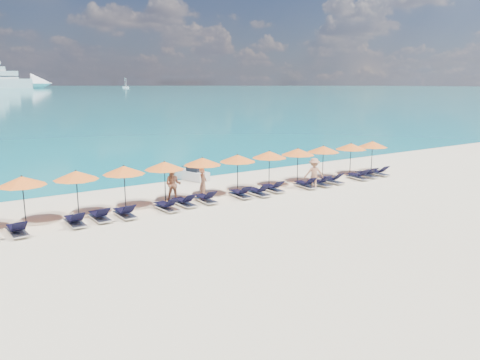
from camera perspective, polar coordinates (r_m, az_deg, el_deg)
ground at (r=22.77m, az=4.20°, el=-4.24°), size 1400.00×1400.00×0.00m
sailboat_near at (r=583.59m, az=-13.68°, el=10.94°), size 6.27×2.09×11.50m
sailboat_far at (r=620.15m, az=-13.81°, el=10.97°), size 6.84×2.28×12.55m
jetski at (r=30.89m, az=-5.84°, el=0.68°), size 1.52×2.61×0.87m
beachgoer_a at (r=25.88m, az=-4.52°, el=-0.37°), size 0.72×0.72×1.69m
beachgoer_b at (r=25.40m, az=-8.15°, el=-0.54°), size 1.01×0.94×1.81m
beachgoer_c at (r=28.54m, az=9.00°, el=0.83°), size 1.31×1.07×1.85m
umbrella_1 at (r=22.77m, az=-25.04°, el=-0.11°), size 2.10×2.10×2.28m
umbrella_2 at (r=23.23m, az=-19.36°, el=0.55°), size 2.10×2.10×2.28m
umbrella_3 at (r=23.92m, az=-13.97°, el=1.18°), size 2.10×2.10×2.28m
umbrella_4 at (r=24.81m, az=-9.20°, el=1.75°), size 2.10×2.10×2.28m
umbrella_5 at (r=25.87m, az=-4.60°, el=2.27°), size 2.10×2.10×2.28m
umbrella_6 at (r=26.86m, az=-0.30°, el=2.66°), size 2.10×2.10×2.28m
umbrella_7 at (r=28.31m, az=3.60°, el=3.11°), size 2.10×2.10×2.28m
umbrella_8 at (r=29.63m, az=7.07°, el=3.43°), size 2.10×2.10×2.28m
umbrella_9 at (r=31.10m, az=10.13°, el=3.73°), size 2.10×2.10×2.28m
umbrella_10 at (r=32.81m, az=13.38°, el=4.01°), size 2.10×2.10×2.28m
umbrella_11 at (r=34.36m, az=15.86°, el=4.21°), size 2.10×2.10×2.28m
lounger_2 at (r=21.77m, az=-25.52°, el=-5.50°), size 0.71×1.73×0.66m
lounger_3 at (r=22.19m, az=-19.48°, el=-4.69°), size 0.64×1.71×0.66m
lounger_4 at (r=22.63m, az=-16.74°, el=-4.20°), size 0.65×1.71×0.66m
lounger_5 at (r=22.84m, az=-13.86°, el=-3.89°), size 0.66×1.72×0.66m
lounger_6 at (r=23.65m, az=-8.97°, el=-3.16°), size 0.77×1.75×0.66m
lounger_7 at (r=24.36m, az=-6.81°, el=-2.65°), size 0.74×1.74×0.66m
lounger_8 at (r=24.96m, az=-4.21°, el=-2.25°), size 0.64×1.71×0.66m
lounger_9 at (r=25.99m, az=0.03°, el=-1.65°), size 0.70×1.73×0.66m
lounger_10 at (r=26.43m, az=2.24°, el=-1.43°), size 0.62×1.70×0.66m
lounger_11 at (r=27.43m, az=4.01°, el=-0.96°), size 0.67×1.72×0.66m
lounger_12 at (r=28.63m, az=7.99°, el=-0.51°), size 0.77×1.75×0.66m
lounger_13 at (r=29.28m, az=9.68°, el=-0.29°), size 0.69×1.72×0.66m
lounger_14 at (r=30.19m, az=11.11°, el=0.02°), size 0.74×1.74×0.66m
lounger_15 at (r=31.80m, az=14.17°, el=0.47°), size 0.79×1.75×0.66m
lounger_16 at (r=32.64m, az=15.17°, el=0.70°), size 0.69×1.72×0.66m
lounger_17 at (r=33.54m, az=16.45°, el=0.92°), size 0.69×1.73×0.66m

